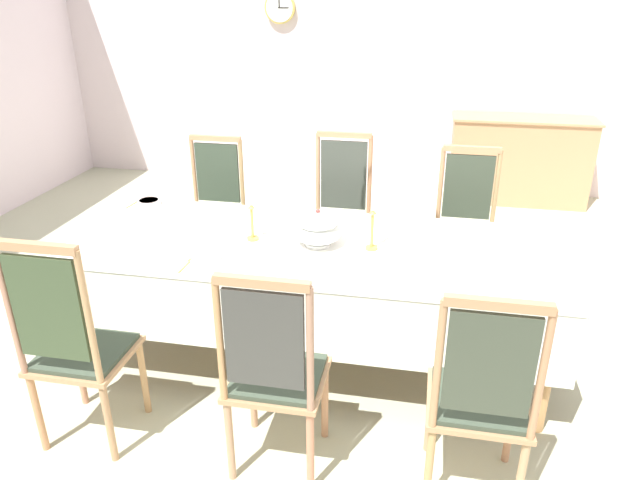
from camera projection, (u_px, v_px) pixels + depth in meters
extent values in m
cube|color=#B6B89B|center=(317.00, 342.00, 3.84)|extent=(7.17, 6.64, 0.04)
cube|color=silver|center=(377.00, 43.00, 6.21)|extent=(7.17, 0.08, 3.14)
cylinder|color=tan|center=(77.00, 320.00, 3.37)|extent=(0.07, 0.07, 0.73)
cylinder|color=tan|center=(547.00, 372.00, 2.92)|extent=(0.07, 0.07, 0.73)
cylinder|color=tan|center=(147.00, 256.00, 4.17)|extent=(0.07, 0.07, 0.73)
cylinder|color=tan|center=(524.00, 289.00, 3.72)|extent=(0.07, 0.07, 0.73)
cube|color=tan|center=(311.00, 256.00, 3.41)|extent=(2.69, 0.97, 0.08)
cube|color=tan|center=(311.00, 247.00, 3.39)|extent=(2.81, 1.09, 0.03)
cube|color=white|center=(311.00, 245.00, 3.38)|extent=(2.83, 1.11, 0.00)
cube|color=white|center=(290.00, 324.00, 2.98)|extent=(2.83, 0.00, 0.41)
cube|color=white|center=(327.00, 240.00, 3.96)|extent=(2.83, 0.00, 0.41)
cube|color=white|center=(96.00, 257.00, 3.71)|extent=(0.00, 1.11, 0.41)
cube|color=white|center=(559.00, 298.00, 3.22)|extent=(0.00, 1.11, 0.41)
cylinder|color=tan|center=(79.00, 369.00, 3.17)|extent=(0.04, 0.04, 0.45)
cylinder|color=tan|center=(144.00, 377.00, 3.10)|extent=(0.04, 0.04, 0.45)
cylinder|color=tan|center=(38.00, 413.00, 2.85)|extent=(0.04, 0.04, 0.45)
cylinder|color=tan|center=(109.00, 423.00, 2.78)|extent=(0.04, 0.04, 0.45)
cube|color=tan|center=(85.00, 356.00, 2.88)|extent=(0.44, 0.42, 0.03)
cube|color=#394537|center=(85.00, 351.00, 2.87)|extent=(0.40, 0.38, 0.02)
cylinder|color=tan|center=(10.00, 311.00, 2.60)|extent=(0.03, 0.03, 0.67)
cylinder|color=tan|center=(89.00, 320.00, 2.53)|extent=(0.03, 0.03, 0.67)
cube|color=#3C4B30|center=(47.00, 309.00, 2.55)|extent=(0.34, 0.02, 0.51)
cube|color=tan|center=(34.00, 247.00, 2.43)|extent=(0.40, 0.04, 0.04)
cylinder|color=tan|center=(230.00, 263.00, 4.37)|extent=(0.04, 0.04, 0.45)
cylinder|color=tan|center=(183.00, 259.00, 4.43)|extent=(0.04, 0.04, 0.45)
cylinder|color=tan|center=(245.00, 244.00, 4.69)|extent=(0.04, 0.04, 0.45)
cylinder|color=tan|center=(200.00, 240.00, 4.75)|extent=(0.04, 0.04, 0.45)
cube|color=tan|center=(212.00, 223.00, 4.46)|extent=(0.44, 0.42, 0.03)
cube|color=#394537|center=(212.00, 220.00, 4.45)|extent=(0.40, 0.38, 0.02)
cylinder|color=tan|center=(242.00, 178.00, 4.47)|extent=(0.03, 0.03, 0.61)
cylinder|color=tan|center=(194.00, 175.00, 4.54)|extent=(0.03, 0.03, 0.61)
cube|color=#344132|center=(218.00, 173.00, 4.49)|extent=(0.34, 0.02, 0.46)
cube|color=tan|center=(215.00, 138.00, 4.38)|extent=(0.40, 0.04, 0.04)
cylinder|color=tan|center=(253.00, 391.00, 3.00)|extent=(0.04, 0.04, 0.45)
cylinder|color=tan|center=(325.00, 400.00, 2.93)|extent=(0.04, 0.04, 0.45)
cylinder|color=tan|center=(230.00, 440.00, 2.67)|extent=(0.04, 0.04, 0.45)
cylinder|color=tan|center=(310.00, 452.00, 2.61)|extent=(0.04, 0.04, 0.45)
cube|color=tan|center=(278.00, 379.00, 2.71)|extent=(0.44, 0.42, 0.03)
cube|color=#394537|center=(278.00, 375.00, 2.70)|extent=(0.40, 0.38, 0.02)
cylinder|color=tan|center=(220.00, 341.00, 2.44)|extent=(0.03, 0.03, 0.60)
cylinder|color=tan|center=(310.00, 351.00, 2.38)|extent=(0.03, 0.03, 0.60)
cube|color=#41403C|center=(264.00, 340.00, 2.40)|extent=(0.34, 0.02, 0.45)
cube|color=tan|center=(261.00, 282.00, 2.29)|extent=(0.40, 0.04, 0.04)
cylinder|color=tan|center=(360.00, 275.00, 4.19)|extent=(0.04, 0.04, 0.45)
cylinder|color=tan|center=(309.00, 270.00, 4.26)|extent=(0.04, 0.04, 0.45)
cylinder|color=tan|center=(366.00, 254.00, 4.52)|extent=(0.04, 0.04, 0.45)
cylinder|color=tan|center=(318.00, 250.00, 4.58)|extent=(0.04, 0.04, 0.45)
cube|color=tan|center=(339.00, 233.00, 4.29)|extent=(0.44, 0.42, 0.03)
cube|color=#394537|center=(339.00, 230.00, 4.28)|extent=(0.40, 0.38, 0.02)
cylinder|color=tan|center=(370.00, 181.00, 4.29)|extent=(0.03, 0.03, 0.68)
cylinder|color=tan|center=(318.00, 178.00, 4.35)|extent=(0.03, 0.03, 0.68)
cube|color=#3D423A|center=(344.00, 175.00, 4.31)|extent=(0.34, 0.02, 0.52)
cube|color=tan|center=(344.00, 135.00, 4.18)|extent=(0.40, 0.04, 0.04)
cylinder|color=tan|center=(430.00, 414.00, 2.84)|extent=(0.04, 0.04, 0.45)
cylinder|color=tan|center=(511.00, 424.00, 2.77)|extent=(0.04, 0.04, 0.45)
cylinder|color=tan|center=(429.00, 469.00, 2.52)|extent=(0.04, 0.04, 0.45)
cube|color=tan|center=(477.00, 404.00, 2.55)|extent=(0.44, 0.42, 0.03)
cube|color=#394537|center=(478.00, 399.00, 2.54)|extent=(0.40, 0.38, 0.02)
cylinder|color=tan|center=(438.00, 366.00, 2.29)|extent=(0.03, 0.03, 0.60)
cylinder|color=tan|center=(542.00, 377.00, 2.22)|extent=(0.03, 0.03, 0.60)
cube|color=#3F4637|center=(490.00, 365.00, 2.24)|extent=(0.34, 0.02, 0.46)
cube|color=tan|center=(499.00, 304.00, 2.13)|extent=(0.40, 0.04, 0.04)
cylinder|color=tan|center=(489.00, 286.00, 4.04)|extent=(0.04, 0.04, 0.45)
cylinder|color=tan|center=(434.00, 281.00, 4.10)|extent=(0.04, 0.04, 0.45)
cylinder|color=#B17D56|center=(486.00, 264.00, 4.36)|extent=(0.04, 0.04, 0.45)
cylinder|color=tan|center=(435.00, 260.00, 4.43)|extent=(0.04, 0.04, 0.45)
cube|color=tan|center=(464.00, 242.00, 4.13)|extent=(0.44, 0.42, 0.03)
cube|color=#394537|center=(464.00, 239.00, 4.12)|extent=(0.40, 0.38, 0.02)
cylinder|color=tan|center=(496.00, 193.00, 4.14)|extent=(0.03, 0.03, 0.62)
cylinder|color=tan|center=(440.00, 189.00, 4.21)|extent=(0.03, 0.03, 0.62)
cube|color=#374132|center=(468.00, 187.00, 4.16)|extent=(0.34, 0.02, 0.47)
cube|color=tan|center=(472.00, 149.00, 4.05)|extent=(0.40, 0.04, 0.04)
cylinder|color=white|center=(318.00, 243.00, 3.37)|extent=(0.15, 0.15, 0.02)
ellipsoid|color=white|center=(318.00, 232.00, 3.34)|extent=(0.28, 0.28, 0.13)
ellipsoid|color=white|center=(318.00, 220.00, 3.31)|extent=(0.25, 0.25, 0.10)
sphere|color=brown|center=(318.00, 211.00, 3.29)|extent=(0.03, 0.03, 0.03)
cylinder|color=gold|center=(253.00, 238.00, 3.44)|extent=(0.07, 0.07, 0.02)
cylinder|color=gold|center=(252.00, 222.00, 3.40)|extent=(0.02, 0.02, 0.19)
cone|color=gold|center=(251.00, 206.00, 3.36)|extent=(0.04, 0.04, 0.02)
cylinder|color=silver|center=(251.00, 197.00, 3.33)|extent=(0.02, 0.02, 0.10)
cylinder|color=gold|center=(371.00, 248.00, 3.32)|extent=(0.07, 0.07, 0.02)
cylinder|color=gold|center=(372.00, 230.00, 3.27)|extent=(0.02, 0.02, 0.21)
cone|color=gold|center=(373.00, 212.00, 3.23)|extent=(0.04, 0.04, 0.02)
cylinder|color=silver|center=(373.00, 202.00, 3.20)|extent=(0.02, 0.02, 0.10)
cylinder|color=white|center=(207.00, 263.00, 3.11)|extent=(0.17, 0.17, 0.04)
cylinder|color=white|center=(207.00, 262.00, 3.11)|extent=(0.14, 0.14, 0.03)
torus|color=brown|center=(207.00, 261.00, 3.10)|extent=(0.16, 0.16, 0.01)
cylinder|color=white|center=(149.00, 202.00, 3.98)|extent=(0.16, 0.16, 0.04)
cylinder|color=white|center=(149.00, 202.00, 3.98)|extent=(0.13, 0.13, 0.02)
torus|color=brown|center=(149.00, 200.00, 3.98)|extent=(0.15, 0.15, 0.01)
cylinder|color=white|center=(374.00, 279.00, 2.95)|extent=(0.16, 0.16, 0.03)
cylinder|color=white|center=(374.00, 278.00, 2.95)|extent=(0.13, 0.13, 0.02)
torus|color=brown|center=(374.00, 277.00, 2.95)|extent=(0.15, 0.15, 0.01)
cube|color=gold|center=(184.00, 267.00, 3.10)|extent=(0.02, 0.14, 0.00)
ellipsoid|color=gold|center=(191.00, 260.00, 3.18)|extent=(0.03, 0.05, 0.01)
cube|color=gold|center=(132.00, 205.00, 3.98)|extent=(0.02, 0.14, 0.00)
ellipsoid|color=gold|center=(139.00, 200.00, 4.05)|extent=(0.03, 0.05, 0.01)
cube|color=tan|center=(519.00, 161.00, 6.11)|extent=(1.40, 0.44, 0.88)
cube|color=tan|center=(525.00, 119.00, 5.92)|extent=(1.44, 0.48, 0.02)
cube|color=tan|center=(550.00, 157.00, 6.25)|extent=(0.59, 0.01, 0.70)
cube|color=tan|center=(483.00, 154.00, 6.37)|extent=(0.59, 0.01, 0.70)
cylinder|color=#D1B251|center=(280.00, 8.00, 6.19)|extent=(0.33, 0.05, 0.33)
cylinder|color=white|center=(279.00, 8.00, 6.16)|extent=(0.29, 0.01, 0.29)
cube|color=black|center=(279.00, 4.00, 6.14)|extent=(0.01, 0.00, 0.08)
cube|color=black|center=(283.00, 8.00, 6.15)|extent=(0.12, 0.00, 0.01)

